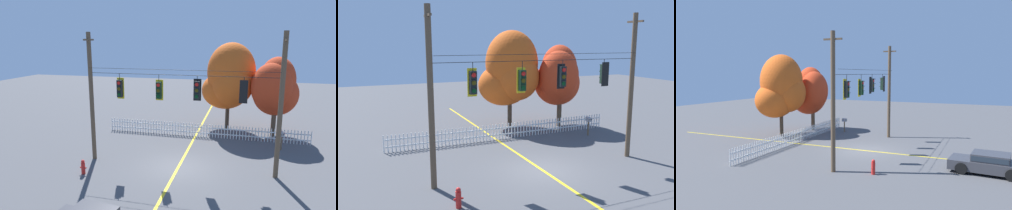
{
  "view_description": "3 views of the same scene",
  "coord_description": "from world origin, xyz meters",
  "views": [
    {
      "loc": [
        3.61,
        -16.41,
        7.37
      ],
      "look_at": [
        -1.02,
        1.5,
        3.39
      ],
      "focal_mm": 32.58,
      "sensor_mm": 36.0,
      "label": 1
    },
    {
      "loc": [
        -8.34,
        -14.43,
        6.29
      ],
      "look_at": [
        -1.53,
        1.05,
        3.25
      ],
      "focal_mm": 37.37,
      "sensor_mm": 36.0,
      "label": 2
    },
    {
      "loc": [
        -21.38,
        -7.88,
        5.52
      ],
      "look_at": [
        -1.18,
        1.25,
        3.34
      ],
      "focal_mm": 34.68,
      "sensor_mm": 36.0,
      "label": 3
    }
  ],
  "objects": [
    {
      "name": "autumn_maple_near_fence",
      "position": [
        2.3,
        8.86,
        4.1
      ],
      "size": [
        4.36,
        4.08,
        7.16
      ],
      "color": "#473828",
      "rests_on": "ground"
    },
    {
      "name": "traffic_signal_westbound_side",
      "position": [
        3.51,
        -0.01,
        4.68
      ],
      "size": [
        0.43,
        0.38,
        1.38
      ],
      "color": "black"
    },
    {
      "name": "autumn_maple_mid",
      "position": [
        5.76,
        7.91,
        3.72
      ],
      "size": [
        3.62,
        3.8,
        6.11
      ],
      "color": "brown",
      "rests_on": "ground"
    },
    {
      "name": "fire_hydrant",
      "position": [
        -4.96,
        -2.21,
        0.41
      ],
      "size": [
        0.38,
        0.22,
        0.83
      ],
      "color": "red",
      "rests_on": "ground"
    },
    {
      "name": "traffic_signal_eastbound_side",
      "position": [
        1.02,
        0.01,
        4.65
      ],
      "size": [
        0.43,
        0.38,
        1.41
      ],
      "color": "black"
    },
    {
      "name": "signal_support_span",
      "position": [
        0.0,
        -0.0,
        3.99
      ],
      "size": [
        11.1,
        1.1,
        7.81
      ],
      "color": "brown",
      "rests_on": "ground"
    },
    {
      "name": "traffic_signal_northbound_primary",
      "position": [
        -3.56,
        0.01,
        4.56
      ],
      "size": [
        0.43,
        0.38,
        1.52
      ],
      "color": "black"
    },
    {
      "name": "traffic_signal_southbound_primary",
      "position": [
        -1.16,
        0.01,
        4.55
      ],
      "size": [
        0.43,
        0.38,
        1.49
      ],
      "color": "black"
    },
    {
      "name": "ground",
      "position": [
        0.0,
        0.0,
        0.0
      ],
      "size": [
        80.0,
        80.0,
        0.0
      ],
      "primitive_type": "plane",
      "color": "#4C4C4F"
    },
    {
      "name": "white_picket_fence",
      "position": [
        0.65,
        6.08,
        0.52
      ],
      "size": [
        15.34,
        0.06,
        1.03
      ],
      "color": "white",
      "rests_on": "ground"
    },
    {
      "name": "roadside_mailbox",
      "position": [
        6.14,
        4.52,
        1.06
      ],
      "size": [
        0.25,
        0.44,
        1.31
      ],
      "color": "brown",
      "rests_on": "ground"
    },
    {
      "name": "lane_centerline_stripe",
      "position": [
        0.0,
        0.0,
        0.0
      ],
      "size": [
        0.16,
        36.0,
        0.01
      ],
      "primitive_type": "cube",
      "color": "gold",
      "rests_on": "ground"
    }
  ]
}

